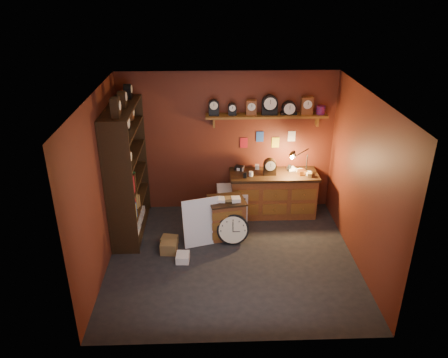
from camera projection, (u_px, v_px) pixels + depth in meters
floor at (232, 258)px, 7.18m from camera, size 4.00×4.00×0.00m
room_shell at (235, 159)px, 6.54m from camera, size 4.02×3.62×2.71m
shelving_unit at (125, 166)px, 7.47m from camera, size 0.47×1.60×2.58m
workbench at (273, 191)px, 8.34m from camera, size 1.65×0.66×1.36m
low_cabinet at (227, 216)px, 7.67m from camera, size 0.71×0.63×0.80m
big_round_clock at (233, 229)px, 7.48m from camera, size 0.55×0.18×0.55m
white_panel at (202, 243)px, 7.59m from camera, size 0.67×0.35×0.85m
mini_fridge at (232, 203)px, 8.32m from camera, size 0.57×0.59×0.57m
floor_box_a at (169, 241)px, 7.48m from camera, size 0.31×0.28×0.17m
floor_box_b at (183, 257)px, 7.09m from camera, size 0.22×0.26×0.13m
floor_box_c at (169, 248)px, 7.28m from camera, size 0.28×0.24×0.20m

